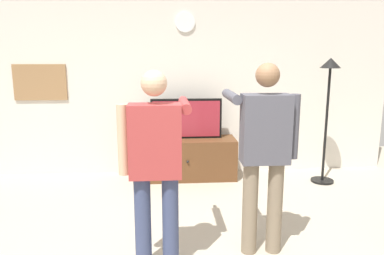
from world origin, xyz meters
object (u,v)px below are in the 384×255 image
Objects in this scene: tv_stand at (187,158)px; television at (186,119)px; wall_clock at (185,22)px; framed_picture at (40,82)px; floor_lamp at (328,95)px; person_standing_nearer_couch at (264,148)px; person_standing_nearer_lamp at (156,160)px.

television is at bearing 90.00° from tv_stand.
tv_stand is at bearing -90.00° from wall_clock.
television is at bearing -6.64° from framed_picture.
floor_lamp reaches higher than person_standing_nearer_couch.
framed_picture is 0.43× the size of person_standing_nearer_couch.
tv_stand is 2.01m from wall_clock.
floor_lamp reaches higher than person_standing_nearer_lamp.
wall_clock is at bearing 90.00° from tv_stand.
tv_stand is 2.21m from floor_lamp.
person_standing_nearer_couch is at bearing -75.31° from television.
tv_stand is at bearing -7.86° from framed_picture.
framed_picture is (-2.14, 0.30, 1.12)m from tv_stand.
wall_clock reaches higher than tv_stand.
person_standing_nearer_lamp is at bearing -139.55° from floor_lamp.
tv_stand is 4.99× the size of wall_clock.
tv_stand is 0.85× the size of person_standing_nearer_lamp.
wall_clock is 2.29m from floor_lamp.
wall_clock is at bearing 162.46° from floor_lamp.
television is at bearing 80.62° from person_standing_nearer_lamp.
tv_stand is at bearing 104.99° from person_standing_nearer_couch.
tv_stand is 0.60m from television.
framed_picture is at bearing 171.33° from floor_lamp.
tv_stand is 1.90× the size of framed_picture.
wall_clock is 2.96m from person_standing_nearer_lamp.
person_standing_nearer_couch is at bearing -76.73° from wall_clock.
person_standing_nearer_couch is (0.57, -2.43, -1.28)m from wall_clock.
person_standing_nearer_couch reaches higher than tv_stand.
floor_lamp is at bearing -9.54° from tv_stand.
television is at bearing 104.69° from person_standing_nearer_couch.
tv_stand is at bearing 170.46° from floor_lamp.
floor_lamp is at bearing -8.67° from framed_picture.
wall_clock is 2.31m from framed_picture.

